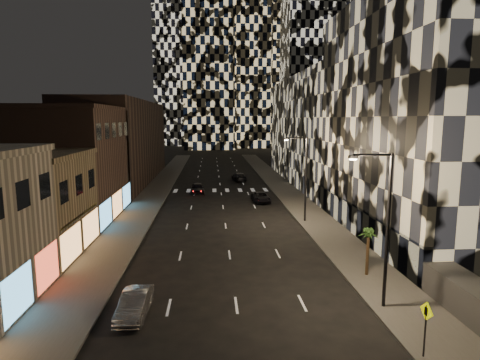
{
  "coord_description": "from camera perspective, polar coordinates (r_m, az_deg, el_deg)",
  "views": [
    {
      "loc": [
        -1.38,
        -11.49,
        11.02
      ],
      "look_at": [
        0.95,
        21.24,
        6.0
      ],
      "focal_mm": 30.0,
      "sensor_mm": 36.0,
      "label": 1
    }
  ],
  "objects": [
    {
      "name": "retail_filler_left",
      "position": [
        73.28,
        -16.45,
        5.2
      ],
      "size": [
        10.0,
        40.0,
        14.0
      ],
      "primitive_type": "cube",
      "color": "#452F27",
      "rests_on": "ground"
    },
    {
      "name": "ped_sign",
      "position": [
        21.11,
        24.93,
        -17.57
      ],
      "size": [
        0.15,
        0.89,
        2.67
      ],
      "rotation": [
        0.0,
        0.0,
        0.11
      ],
      "color": "black",
      "rests_on": "sidewalk_right"
    },
    {
      "name": "retail_brown",
      "position": [
        47.89,
        -23.1,
        1.98
      ],
      "size": [
        10.0,
        15.0,
        12.0
      ],
      "primitive_type": "cube",
      "color": "#452F27",
      "rests_on": "ground"
    },
    {
      "name": "streetlight_far",
      "position": [
        42.99,
        9.05,
        1.01
      ],
      "size": [
        2.55,
        0.25,
        9.0
      ],
      "color": "black",
      "rests_on": "sidewalk_right"
    },
    {
      "name": "car_dark_rightlane",
      "position": [
        53.62,
        2.99,
        -2.48
      ],
      "size": [
        2.35,
        4.7,
        1.28
      ],
      "primitive_type": "imported",
      "rotation": [
        0.0,
        0.0,
        0.05
      ],
      "color": "black",
      "rests_on": "ground"
    },
    {
      "name": "car_dark_oncoming",
      "position": [
        71.59,
        -0.12,
        0.45
      ],
      "size": [
        2.7,
        5.34,
        1.49
      ],
      "primitive_type": "imported",
      "rotation": [
        0.0,
        0.0,
        3.27
      ],
      "color": "black",
      "rests_on": "ground"
    },
    {
      "name": "car_silver_parked",
      "position": [
        24.37,
        -14.76,
        -16.7
      ],
      "size": [
        1.64,
        4.2,
        1.36
      ],
      "primitive_type": "imported",
      "rotation": [
        0.0,
        0.0,
        -0.05
      ],
      "color": "#949499",
      "rests_on": "ground"
    },
    {
      "name": "retail_tan",
      "position": [
        36.72,
        -29.21,
        -3.44
      ],
      "size": [
        10.0,
        10.0,
        8.0
      ],
      "primitive_type": "cube",
      "color": "#867050",
      "rests_on": "ground"
    },
    {
      "name": "curb_right",
      "position": [
        63.14,
        4.44,
        -1.31
      ],
      "size": [
        0.2,
        120.0,
        0.15
      ],
      "primitive_type": "cube",
      "color": "#4C4C47",
      "rests_on": "ground"
    },
    {
      "name": "palm_tree",
      "position": [
        29.52,
        17.79,
        -7.65
      ],
      "size": [
        1.72,
        1.68,
        3.36
      ],
      "color": "#47331E",
      "rests_on": "sidewalk_right"
    },
    {
      "name": "plinth_right",
      "position": [
        26.21,
        30.8,
        -15.06
      ],
      "size": [
        2.0,
        8.0,
        2.0
      ],
      "primitive_type": "cube",
      "color": "#383838",
      "rests_on": "ground"
    },
    {
      "name": "curb_left",
      "position": [
        62.79,
        -9.98,
        -1.47
      ],
      "size": [
        0.2,
        120.0,
        0.15
      ],
      "primitive_type": "cube",
      "color": "#4C4C47",
      "rests_on": "ground"
    },
    {
      "name": "sidewalk_right",
      "position": [
        63.48,
        6.31,
        -1.28
      ],
      "size": [
        4.0,
        120.0,
        0.15
      ],
      "primitive_type": "cube",
      "color": "#47443F",
      "rests_on": "ground"
    },
    {
      "name": "midrise_base",
      "position": [
        39.66,
        16.31,
        -5.55
      ],
      "size": [
        0.6,
        25.0,
        3.0
      ],
      "primitive_type": "cube",
      "color": "#383838",
      "rests_on": "ground"
    },
    {
      "name": "streetlight_near",
      "position": [
        24.26,
        19.8,
        -5.34
      ],
      "size": [
        2.55,
        0.25,
        9.0
      ],
      "color": "black",
      "rests_on": "sidewalk_right"
    },
    {
      "name": "sidewalk_left",
      "position": [
        63.05,
        -11.88,
        -1.49
      ],
      "size": [
        4.0,
        120.0,
        0.15
      ],
      "primitive_type": "cube",
      "color": "#47443F",
      "rests_on": "ground"
    },
    {
      "name": "tower_center_low",
      "position": [
        155.82,
        -4.53,
        22.21
      ],
      "size": [
        18.0,
        18.0,
        95.0
      ],
      "primitive_type": "cube",
      "color": "black",
      "rests_on": "ground"
    },
    {
      "name": "car_dark_midlane",
      "position": [
        60.21,
        -6.04,
        -1.15
      ],
      "size": [
        2.21,
        4.65,
        1.54
      ],
      "primitive_type": "imported",
      "rotation": [
        0.0,
        0.0,
        0.09
      ],
      "color": "black",
      "rests_on": "ground"
    },
    {
      "name": "midrise_right",
      "position": [
        41.86,
        26.9,
        7.74
      ],
      "size": [
        16.0,
        25.0,
        22.0
      ],
      "primitive_type": "cube",
      "color": "#232326",
      "rests_on": "ground"
    },
    {
      "name": "midrise_filler_right",
      "position": [
        71.77,
        13.35,
        6.85
      ],
      "size": [
        16.0,
        40.0,
        18.0
      ],
      "primitive_type": "cube",
      "color": "#232326",
      "rests_on": "ground"
    },
    {
      "name": "tower_right_mid",
      "position": [
        155.89,
        10.39,
        23.05
      ],
      "size": [
        20.0,
        20.0,
        100.0
      ],
      "primitive_type": "cube",
      "color": "black",
      "rests_on": "ground"
    }
  ]
}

